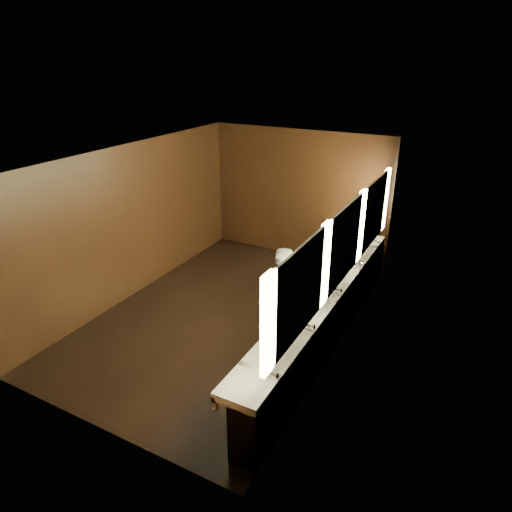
# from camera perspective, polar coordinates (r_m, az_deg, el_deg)

# --- Properties ---
(floor) EXTENTS (6.00, 6.00, 0.00)m
(floor) POSITION_cam_1_polar(r_m,az_deg,el_deg) (8.11, -3.51, -7.38)
(floor) COLOR black
(floor) RESTS_ON ground
(ceiling) EXTENTS (4.00, 6.00, 0.02)m
(ceiling) POSITION_cam_1_polar(r_m,az_deg,el_deg) (7.06, -4.09, 12.37)
(ceiling) COLOR #2D2D2B
(ceiling) RESTS_ON wall_back
(wall_back) EXTENTS (4.00, 0.02, 2.80)m
(wall_back) POSITION_cam_1_polar(r_m,az_deg,el_deg) (10.00, 5.33, 7.58)
(wall_back) COLOR black
(wall_back) RESTS_ON floor
(wall_front) EXTENTS (4.00, 0.02, 2.80)m
(wall_front) POSITION_cam_1_polar(r_m,az_deg,el_deg) (5.45, -20.71, -8.93)
(wall_front) COLOR black
(wall_front) RESTS_ON floor
(wall_left) EXTENTS (0.02, 6.00, 2.80)m
(wall_left) POSITION_cam_1_polar(r_m,az_deg,el_deg) (8.64, -15.19, 4.12)
(wall_left) COLOR black
(wall_left) RESTS_ON floor
(wall_right) EXTENTS (0.02, 6.00, 2.80)m
(wall_right) POSITION_cam_1_polar(r_m,az_deg,el_deg) (6.72, 10.92, -1.27)
(wall_right) COLOR black
(wall_right) RESTS_ON floor
(sink_counter) EXTENTS (0.55, 5.40, 1.01)m
(sink_counter) POSITION_cam_1_polar(r_m,az_deg,el_deg) (7.20, 8.78, -7.46)
(sink_counter) COLOR black
(sink_counter) RESTS_ON floor
(mirror_band) EXTENTS (0.06, 5.03, 1.15)m
(mirror_band) POSITION_cam_1_polar(r_m,az_deg,el_deg) (6.58, 10.99, 1.51)
(mirror_band) COLOR #FBF5B4
(mirror_band) RESTS_ON wall_right
(person) EXTENTS (0.45, 0.62, 1.59)m
(person) POSITION_cam_1_polar(r_m,az_deg,el_deg) (7.09, 3.05, -4.93)
(person) COLOR #84BDC5
(person) RESTS_ON floor
(trash_bin) EXTENTS (0.53, 0.53, 0.62)m
(trash_bin) POSITION_cam_1_polar(r_m,az_deg,el_deg) (6.94, 5.45, -10.39)
(trash_bin) COLOR black
(trash_bin) RESTS_ON floor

